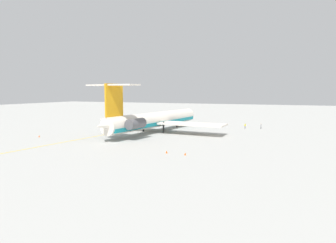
% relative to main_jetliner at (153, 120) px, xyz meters
% --- Properties ---
extents(ground, '(399.77, 399.77, 0.00)m').
position_rel_main_jetliner_xyz_m(ground, '(-3.00, -7.19, -3.86)').
color(ground, '#ADADA8').
extents(main_jetliner, '(48.49, 43.02, 14.15)m').
position_rel_main_jetliner_xyz_m(main_jetliner, '(0.00, 0.00, 0.00)').
color(main_jetliner, silver).
rests_on(main_jetliner, ground).
extents(ground_crew_near_nose, '(0.28, 0.40, 1.75)m').
position_rel_main_jetliner_xyz_m(ground_crew_near_nose, '(-19.49, 24.36, -2.75)').
color(ground_crew_near_nose, black).
rests_on(ground_crew_near_nose, ground).
extents(ground_crew_near_tail, '(0.38, 0.27, 1.67)m').
position_rel_main_jetliner_xyz_m(ground_crew_near_tail, '(-27.76, -13.17, -2.80)').
color(ground_crew_near_tail, black).
rests_on(ground_crew_near_tail, ground).
extents(ground_crew_portside, '(0.26, 0.37, 1.64)m').
position_rel_main_jetliner_xyz_m(ground_crew_portside, '(-16.25, -23.29, -2.82)').
color(ground_crew_portside, black).
rests_on(ground_crew_portside, ground).
extents(ground_crew_starboard, '(0.41, 0.29, 1.78)m').
position_rel_main_jetliner_xyz_m(ground_crew_starboard, '(-20.29, 29.32, -2.73)').
color(ground_crew_starboard, black).
rests_on(ground_crew_starboard, ground).
extents(safety_cone_nose, '(0.40, 0.40, 0.55)m').
position_rel_main_jetliner_xyz_m(safety_cone_nose, '(25.48, 15.00, -3.58)').
color(safety_cone_nose, '#EA590F').
rests_on(safety_cone_nose, ground).
extents(safety_cone_wingtip, '(0.40, 0.40, 0.55)m').
position_rel_main_jetliner_xyz_m(safety_cone_wingtip, '(25.68, 18.97, -3.58)').
color(safety_cone_wingtip, '#EA590F').
rests_on(safety_cone_wingtip, ground).
extents(safety_cone_tail, '(0.40, 0.40, 0.55)m').
position_rel_main_jetliner_xyz_m(safety_cone_tail, '(20.01, -24.56, -3.58)').
color(safety_cone_tail, '#EA590F').
rests_on(safety_cone_tail, ground).
extents(taxiway_centreline, '(90.87, 13.82, 0.01)m').
position_rel_main_jetliner_xyz_m(taxiway_centreline, '(-1.35, -9.29, -3.85)').
color(taxiway_centreline, gold).
rests_on(taxiway_centreline, ground).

